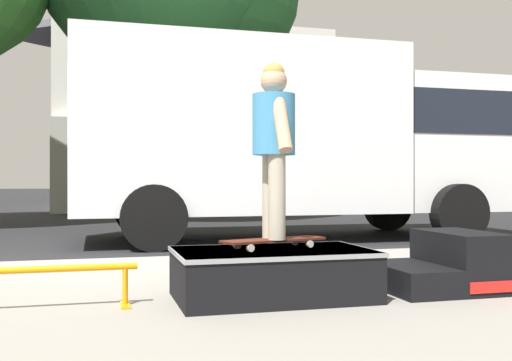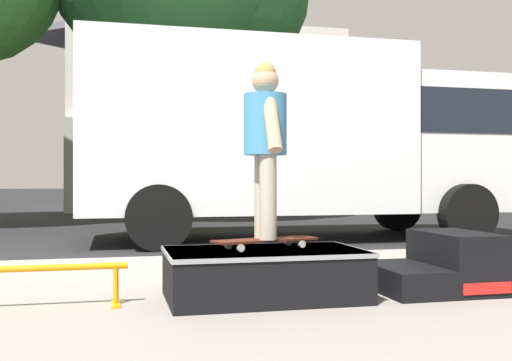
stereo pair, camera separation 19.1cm
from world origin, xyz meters
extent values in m
plane|color=black|center=(0.00, 0.00, 0.00)|extent=(140.00, 140.00, 0.00)
cube|color=gray|center=(0.00, -3.00, 0.06)|extent=(50.00, 5.00, 0.12)
cube|color=black|center=(1.52, -3.07, 0.29)|extent=(1.34, 0.81, 0.35)
cube|color=gray|center=(1.52, -3.07, 0.45)|extent=(1.36, 0.83, 0.03)
cube|color=black|center=(2.59, -3.07, 0.22)|extent=(0.43, 0.77, 0.20)
cube|color=black|center=(3.02, -3.07, 0.34)|extent=(0.43, 0.77, 0.44)
cube|color=red|center=(3.02, -3.46, 0.20)|extent=(0.38, 0.01, 0.08)
cylinder|color=orange|center=(-0.12, -3.02, 0.38)|extent=(1.43, 0.04, 0.04)
cylinder|color=orange|center=(0.51, -3.02, 0.25)|extent=(0.04, 0.04, 0.26)
cube|color=orange|center=(0.51, -3.02, 0.13)|extent=(0.06, 0.28, 0.01)
cube|color=#4C1E14|center=(1.55, -3.01, 0.53)|extent=(0.80, 0.41, 0.02)
cylinder|color=silver|center=(1.76, -2.85, 0.49)|extent=(0.06, 0.04, 0.05)
cylinder|color=silver|center=(1.81, -3.02, 0.49)|extent=(0.06, 0.04, 0.05)
cylinder|color=silver|center=(1.28, -2.99, 0.49)|extent=(0.06, 0.04, 0.05)
cylinder|color=silver|center=(1.33, -3.17, 0.49)|extent=(0.06, 0.04, 0.05)
cylinder|color=#B7AD99|center=(1.55, -2.93, 0.83)|extent=(0.12, 0.12, 0.60)
cylinder|color=#B7AD99|center=(1.55, -3.08, 0.83)|extent=(0.12, 0.12, 0.60)
cylinder|color=#3F8CBF|center=(1.55, -3.01, 1.35)|extent=(0.30, 0.30, 0.43)
cylinder|color=tan|center=(1.55, -2.82, 1.33)|extent=(0.09, 0.26, 0.41)
cylinder|color=tan|center=(1.55, -3.20, 1.33)|extent=(0.09, 0.26, 0.41)
sphere|color=tan|center=(1.55, -3.01, 1.66)|extent=(0.19, 0.19, 0.19)
sphere|color=tan|center=(1.55, -3.01, 1.71)|extent=(0.16, 0.16, 0.16)
cube|color=white|center=(2.48, 2.20, 1.75)|extent=(5.00, 2.35, 2.60)
cube|color=white|center=(5.93, 2.20, 1.55)|extent=(1.90, 2.16, 2.20)
cube|color=black|center=(5.93, 2.20, 2.03)|extent=(1.92, 2.19, 0.70)
cylinder|color=black|center=(5.77, 3.38, 0.45)|extent=(0.90, 0.28, 0.90)
cylinder|color=black|center=(5.77, 1.03, 0.45)|extent=(0.90, 0.28, 0.90)
cylinder|color=black|center=(1.08, 3.38, 0.45)|extent=(0.90, 0.28, 0.90)
cylinder|color=black|center=(1.08, 1.03, 0.45)|extent=(0.90, 0.28, 0.90)
cylinder|color=brown|center=(1.68, 6.26, 2.05)|extent=(0.56, 0.56, 4.10)
cube|color=silver|center=(3.58, 15.19, 3.00)|extent=(9.00, 7.50, 6.00)
cube|color=#B2ADA3|center=(3.58, 11.19, 1.40)|extent=(9.00, 0.50, 2.80)
pyramid|color=#38383F|center=(3.58, 15.19, 7.20)|extent=(9.54, 7.95, 2.40)
camera|label=1|loc=(0.32, -7.07, 0.94)|focal=41.92mm
camera|label=2|loc=(0.50, -7.11, 0.94)|focal=41.92mm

